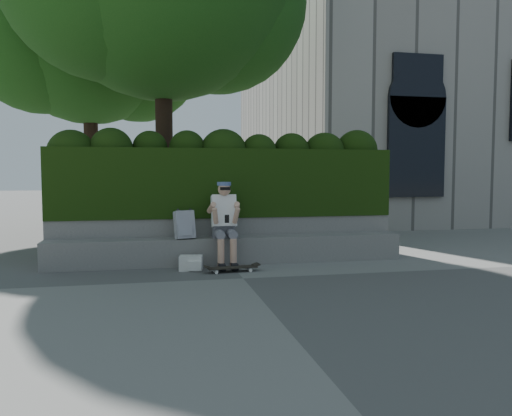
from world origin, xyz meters
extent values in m
plane|color=slate|center=(0.00, 0.00, 0.00)|extent=(80.00, 80.00, 0.00)
cube|color=gray|center=(0.00, 1.25, 0.23)|extent=(6.00, 0.45, 0.45)
cube|color=gray|center=(0.00, 1.73, 0.38)|extent=(6.00, 0.50, 0.75)
cube|color=black|center=(0.00, 1.95, 1.35)|extent=(6.00, 1.00, 1.20)
cube|color=gray|center=(9.00, 11.00, 7.50)|extent=(12.00, 12.00, 15.00)
cylinder|color=black|center=(-1.00, 4.14, 1.76)|extent=(0.37, 0.37, 3.52)
cylinder|color=black|center=(-2.79, 6.49, 1.49)|extent=(0.36, 0.36, 2.98)
sphere|color=#0E370D|center=(-2.79, 6.49, 5.17)|extent=(4.77, 4.77, 4.77)
cube|color=slate|center=(-0.12, 1.20, 0.56)|extent=(0.36, 0.26, 0.22)
cube|color=white|center=(-0.12, 1.13, 0.90)|extent=(0.40, 0.32, 0.55)
sphere|color=tan|center=(-0.12, 1.06, 1.26)|extent=(0.21, 0.21, 0.21)
cylinder|color=#4F6391|center=(-0.12, 1.08, 1.35)|extent=(0.23, 0.23, 0.06)
cube|color=black|center=(-0.12, 0.78, 0.80)|extent=(0.07, 0.02, 0.13)
cylinder|color=tan|center=(-0.22, 0.76, 0.24)|extent=(0.11, 0.11, 0.47)
cylinder|color=tan|center=(-0.02, 0.76, 0.24)|extent=(0.11, 0.11, 0.47)
cube|color=black|center=(-0.22, 0.70, 0.05)|extent=(0.10, 0.26, 0.10)
cube|color=black|center=(-0.02, 0.70, 0.05)|extent=(0.10, 0.26, 0.10)
cube|color=black|center=(-0.08, 0.50, 0.07)|extent=(0.78, 0.26, 0.02)
cylinder|color=silver|center=(-0.34, 0.39, 0.03)|extent=(0.06, 0.03, 0.05)
cylinder|color=silver|center=(-0.35, 0.55, 0.03)|extent=(0.06, 0.03, 0.05)
cylinder|color=silver|center=(0.19, 0.44, 0.03)|extent=(0.06, 0.03, 0.05)
cylinder|color=silver|center=(0.18, 0.60, 0.03)|extent=(0.06, 0.03, 0.05)
cube|color=silver|center=(-0.76, 1.15, 0.68)|extent=(0.34, 0.24, 0.46)
cube|color=silver|center=(-0.69, 0.77, 0.11)|extent=(0.39, 0.31, 0.23)
camera|label=1|loc=(-1.28, -7.02, 1.52)|focal=35.00mm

